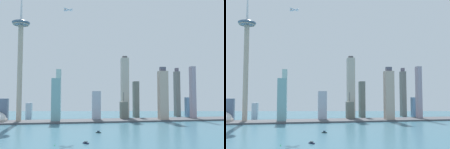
# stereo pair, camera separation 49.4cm
# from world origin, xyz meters

# --- Properties ---
(waterfront_pier) EXTENTS (695.20, 68.91, 3.77)m
(waterfront_pier) POSITION_xyz_m (0.00, 500.79, 1.89)
(waterfront_pier) COLOR #4C4E53
(waterfront_pier) RESTS_ON ground
(observation_tower) EXTENTS (44.17, 44.17, 367.72)m
(observation_tower) POSITION_xyz_m (-220.40, 505.98, 188.32)
(observation_tower) COLOR #B7A592
(observation_tower) RESTS_ON ground
(skyscraper_0) EXTENTS (22.58, 17.57, 109.94)m
(skyscraper_0) POSITION_xyz_m (-130.67, 498.22, 54.97)
(skyscraper_0) COLOR #77A9AF
(skyscraper_0) RESTS_ON ground
(skyscraper_1) EXTENTS (23.39, 13.64, 58.85)m
(skyscraper_1) POSITION_xyz_m (-262.75, 529.89, 29.42)
(skyscraper_1) COLOR slate
(skyscraper_1) RESTS_ON ground
(skyscraper_2) EXTENTS (21.52, 18.89, 179.79)m
(skyscraper_2) POSITION_xyz_m (60.00, 565.92, 88.19)
(skyscraper_2) COLOR #B7B1A3
(skyscraper_2) RESTS_ON ground
(skyscraper_3) EXTENTS (18.57, 24.11, 74.56)m
(skyscraper_3) POSITION_xyz_m (48.94, 529.51, 24.35)
(skyscraper_3) COLOR slate
(skyscraper_3) RESTS_ON ground
(skyscraper_4) EXTENTS (23.02, 14.06, 77.82)m
(skyscraper_4) POSITION_xyz_m (-26.85, 523.17, 38.91)
(skyscraper_4) COLOR #ABB2C3
(skyscraper_4) RESTS_ON ground
(skyscraper_5) EXTENTS (14.19, 20.35, 150.63)m
(skyscraper_5) POSITION_xyz_m (233.49, 598.18, 71.87)
(skyscraper_5) COLOR slate
(skyscraper_5) RESTS_ON ground
(skyscraper_6) EXTENTS (12.02, 17.74, 146.60)m
(skyscraper_6) POSITION_xyz_m (241.20, 509.57, 73.30)
(skyscraper_6) COLOR #9D8D9D
(skyscraper_6) RESTS_ON ground
(skyscraper_7) EXTENTS (14.62, 25.72, 107.08)m
(skyscraper_7) POSITION_xyz_m (98.42, 587.50, 53.54)
(skyscraper_7) COLOR slate
(skyscraper_7) RESTS_ON ground
(skyscraper_8) EXTENTS (20.08, 16.06, 58.84)m
(skyscraper_8) POSITION_xyz_m (269.37, 593.63, 29.42)
(skyscraper_8) COLOR #5E80A5
(skyscraper_8) RESTS_ON ground
(skyscraper_9) EXTENTS (15.41, 20.32, 44.98)m
(skyscraper_9) POSITION_xyz_m (-209.52, 590.40, 22.49)
(skyscraper_9) COLOR #A2B7CA
(skyscraper_9) RESTS_ON ground
(skyscraper_10) EXTENTS (23.38, 20.51, 141.67)m
(skyscraper_10) POSITION_xyz_m (145.62, 486.95, 67.39)
(skyscraper_10) COLOR #BAA291
(skyscraper_10) RESTS_ON ground
(skyscraper_11) EXTENTS (13.97, 21.99, 139.73)m
(skyscraper_11) POSITION_xyz_m (-128.60, 581.40, 69.87)
(skyscraper_11) COLOR #9EC6C5
(skyscraper_11) RESTS_ON ground
(boat_1) EXTENTS (8.92, 10.47, 3.37)m
(boat_1) POSITION_xyz_m (-71.38, 226.71, 1.23)
(boat_1) COLOR #1A2039
(boat_1) RESTS_ON ground
(boat_2) EXTENTS (10.35, 5.41, 4.20)m
(boat_2) POSITION_xyz_m (-42.82, 319.95, 1.50)
(boat_2) COLOR black
(boat_2) RESTS_ON ground
(channel_buoy_1) EXTENTS (1.41, 1.41, 1.68)m
(channel_buoy_1) POSITION_xyz_m (-115.22, 218.46, 0.84)
(channel_buoy_1) COLOR green
(channel_buoy_1) RESTS_ON ground
(airplane) EXTENTS (21.37, 21.53, 7.18)m
(airplane) POSITION_xyz_m (-101.86, 416.46, 260.48)
(airplane) COLOR silver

